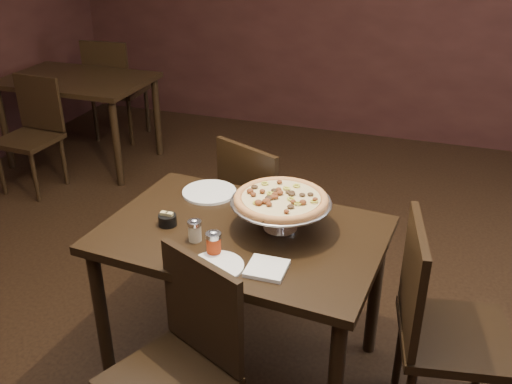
% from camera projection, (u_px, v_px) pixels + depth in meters
% --- Properties ---
extents(room, '(6.04, 7.04, 2.84)m').
position_uv_depth(room, '(244.00, 100.00, 2.30)').
color(room, black).
rests_on(room, ground).
extents(dining_table, '(1.32, 0.94, 0.79)m').
position_uv_depth(dining_table, '(242.00, 250.00, 2.62)').
color(dining_table, black).
rests_on(dining_table, ground).
extents(background_table, '(1.24, 0.83, 0.77)m').
position_uv_depth(background_table, '(78.00, 89.00, 4.95)').
color(background_table, black).
rests_on(background_table, ground).
extents(pizza_stand, '(0.45, 0.45, 0.19)m').
position_uv_depth(pizza_stand, '(281.00, 199.00, 2.52)').
color(pizza_stand, silver).
rests_on(pizza_stand, dining_table).
extents(parmesan_shaker, '(0.06, 0.06, 0.11)m').
position_uv_depth(parmesan_shaker, '(195.00, 230.00, 2.48)').
color(parmesan_shaker, beige).
rests_on(parmesan_shaker, dining_table).
extents(pepper_flake_shaker, '(0.07, 0.07, 0.11)m').
position_uv_depth(pepper_flake_shaker, '(214.00, 243.00, 2.38)').
color(pepper_flake_shaker, '#9A210E').
rests_on(pepper_flake_shaker, dining_table).
extents(packet_caddy, '(0.08, 0.08, 0.07)m').
position_uv_depth(packet_caddy, '(167.00, 220.00, 2.61)').
color(packet_caddy, black).
rests_on(packet_caddy, dining_table).
extents(napkin_stack, '(0.16, 0.16, 0.02)m').
position_uv_depth(napkin_stack, '(267.00, 268.00, 2.30)').
color(napkin_stack, white).
rests_on(napkin_stack, dining_table).
extents(plate_left, '(0.28, 0.28, 0.01)m').
position_uv_depth(plate_left, '(209.00, 192.00, 2.91)').
color(plate_left, white).
rests_on(plate_left, dining_table).
extents(plate_near, '(0.22, 0.22, 0.01)m').
position_uv_depth(plate_near, '(217.00, 266.00, 2.32)').
color(plate_near, white).
rests_on(plate_near, dining_table).
extents(serving_spatula, '(0.15, 0.15, 0.02)m').
position_uv_depth(serving_spatula, '(272.00, 216.00, 2.40)').
color(serving_spatula, silver).
rests_on(serving_spatula, pizza_stand).
extents(chair_far, '(0.59, 0.59, 0.95)m').
position_uv_depth(chair_far, '(262.00, 209.00, 3.33)').
color(chair_far, black).
rests_on(chair_far, ground).
extents(chair_near, '(0.57, 0.57, 0.92)m').
position_uv_depth(chair_near, '(181.00, 361.00, 2.24)').
color(chair_near, black).
rests_on(chair_near, ground).
extents(chair_side, '(0.54, 0.54, 0.99)m').
position_uv_depth(chair_side, '(438.00, 323.00, 2.39)').
color(chair_side, black).
rests_on(chair_side, ground).
extents(bg_chair_far, '(0.49, 0.49, 0.99)m').
position_uv_depth(bg_chair_far, '(115.00, 86.00, 5.50)').
color(bg_chair_far, black).
rests_on(bg_chair_far, ground).
extents(bg_chair_near, '(0.45, 0.45, 0.91)m').
position_uv_depth(bg_chair_near, '(33.00, 130.00, 4.56)').
color(bg_chair_near, black).
rests_on(bg_chair_near, ground).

